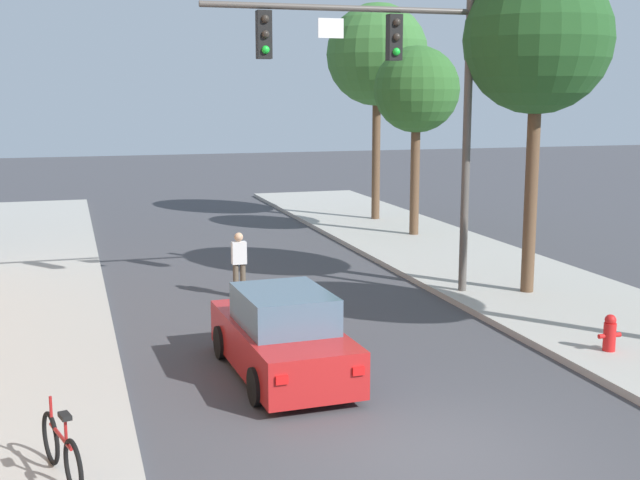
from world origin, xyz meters
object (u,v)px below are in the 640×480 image
Objects in this scene: pedestrian_crossing_road at (239,261)px; fire_hydrant at (610,333)px; street_tree_second at (538,41)px; street_tree_third at (417,91)px; car_lead_red at (282,337)px; street_tree_farthest at (377,55)px; traffic_signal_mast at (397,80)px; bicycle_leaning at (62,450)px.

pedestrian_crossing_road reaches higher than fire_hydrant.
street_tree_second is 8.88m from street_tree_third.
car_lead_red is at bearing 172.18° from fire_hydrant.
pedestrian_crossing_road is at bearing 162.98° from street_tree_second.
street_tree_second is 0.96× the size of street_tree_farthest.
pedestrian_crossing_road is 9.06m from fire_hydrant.
bicycle_leaning is at bearing -134.33° from traffic_signal_mast.
traffic_signal_mast is at bearing -116.24° from street_tree_third.
street_tree_farthest reaches higher than pedestrian_crossing_road.
car_lead_red is at bearing -115.85° from street_tree_farthest.
traffic_signal_mast is 12.81m from street_tree_farthest.
bicycle_leaning is (-4.23, -9.51, -0.37)m from pedestrian_crossing_road.
street_tree_farthest is (8.03, 16.57, 5.76)m from car_lead_red.
street_tree_second is at bearing -93.18° from street_tree_farthest.
traffic_signal_mast reaches higher than street_tree_third.
traffic_signal_mast is 0.94× the size of street_tree_second.
street_tree_third is (11.82, 16.18, 4.59)m from bicycle_leaning.
car_lead_red reaches higher than bicycle_leaning.
street_tree_farthest is (1.75, 17.44, 5.97)m from fire_hydrant.
traffic_signal_mast is at bearing 170.70° from street_tree_second.
car_lead_red is 0.66× the size of street_tree_third.
traffic_signal_mast is 1.74× the size of car_lead_red.
bicycle_leaning is (-3.80, -3.47, -0.18)m from car_lead_red.
bicycle_leaning is 10.41m from fire_hydrant.
fire_hydrant is 18.51m from street_tree_farthest.
pedestrian_crossing_road is 0.20× the size of street_tree_farthest.
car_lead_red is 6.06m from pedestrian_crossing_road.
street_tree_third reaches higher than car_lead_red.
car_lead_red reaches higher than fire_hydrant.
car_lead_red is 5.15m from bicycle_leaning.
fire_hydrant is (10.08, 2.61, -0.03)m from bicycle_leaning.
pedestrian_crossing_road is 2.28× the size of fire_hydrant.
street_tree_third is (7.59, 6.66, 4.22)m from pedestrian_crossing_road.
street_tree_third is at bearing 85.48° from street_tree_second.
street_tree_second is (6.90, -2.11, 5.36)m from pedestrian_crossing_road.
street_tree_farthest is at bearing 64.15° from car_lead_red.
car_lead_red is 0.52× the size of street_tree_farthest.
pedestrian_crossing_road reaches higher than bicycle_leaning.
street_tree_farthest is at bearing 89.87° from street_tree_third.
bicycle_leaning reaches higher than fire_hydrant.
bicycle_leaning is 2.39× the size of fire_hydrant.
fire_hydrant is (6.28, -0.86, -0.22)m from car_lead_red.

